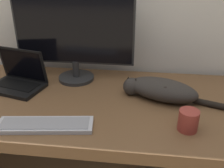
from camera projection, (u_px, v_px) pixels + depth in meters
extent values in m
cube|color=brown|center=(80.00, 103.00, 1.42)|extent=(1.79, 0.80, 0.06)
cylinder|color=#282828|center=(76.00, 78.00, 1.62)|extent=(0.22, 0.22, 0.02)
cylinder|color=#282828|center=(76.00, 69.00, 1.59)|extent=(0.04, 0.04, 0.10)
cube|color=#282828|center=(73.00, 27.00, 1.48)|extent=(0.70, 0.02, 0.43)
cube|color=black|center=(73.00, 28.00, 1.47)|extent=(0.68, 0.01, 0.41)
cube|color=black|center=(16.00, 87.00, 1.50)|extent=(0.34, 0.27, 0.02)
cube|color=black|center=(17.00, 85.00, 1.50)|extent=(0.27, 0.17, 0.00)
cube|color=black|center=(23.00, 64.00, 1.52)|extent=(0.30, 0.11, 0.20)
cube|color=black|center=(22.00, 65.00, 1.52)|extent=(0.27, 0.10, 0.18)
cube|color=#BCBCC1|center=(45.00, 125.00, 1.17)|extent=(0.44, 0.17, 0.02)
cube|color=#939397|center=(45.00, 123.00, 1.16)|extent=(0.40, 0.14, 0.00)
ellipsoid|color=#332D28|center=(162.00, 90.00, 1.38)|extent=(0.41, 0.28, 0.11)
ellipsoid|color=black|center=(166.00, 85.00, 1.35)|extent=(0.20, 0.17, 0.04)
sphere|color=#332D28|center=(132.00, 86.00, 1.43)|extent=(0.10, 0.10, 0.10)
cone|color=black|center=(128.00, 79.00, 1.42)|extent=(0.04, 0.04, 0.03)
cone|color=black|center=(136.00, 81.00, 1.40)|extent=(0.04, 0.04, 0.03)
cylinder|color=black|center=(215.00, 105.00, 1.31)|extent=(0.22, 0.10, 0.03)
cylinder|color=#9E382D|center=(188.00, 120.00, 1.13)|extent=(0.09, 0.09, 0.10)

